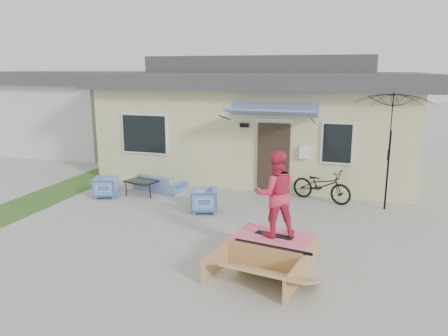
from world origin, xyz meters
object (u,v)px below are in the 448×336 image
(patio_umbrella, at_px, (390,144))
(skateboard, at_px, (274,235))
(armchair_right, at_px, (204,199))
(coffee_table, at_px, (144,187))
(skate_ramp, at_px, (273,249))
(loveseat, at_px, (160,180))
(bicycle, at_px, (322,182))
(armchair_left, at_px, (106,186))
(skater, at_px, (275,192))

(patio_umbrella, height_order, skateboard, patio_umbrella)
(armchair_right, distance_m, coffee_table, 2.50)
(armchair_right, xyz_separation_m, patio_umbrella, (4.50, 1.63, 1.40))
(skateboard, bearing_deg, skate_ramp, -86.74)
(armchair_right, distance_m, patio_umbrella, 4.99)
(loveseat, bearing_deg, skate_ramp, 153.02)
(loveseat, height_order, bicycle, bicycle)
(loveseat, distance_m, coffee_table, 0.56)
(armchair_left, relative_size, patio_umbrella, 0.30)
(coffee_table, bearing_deg, loveseat, 58.52)
(armchair_right, xyz_separation_m, coffee_table, (-2.27, 1.05, -0.13))
(armchair_left, relative_size, skateboard, 0.87)
(armchair_right, bearing_deg, bicycle, 106.17)
(skater, bearing_deg, skateboard, 180.00)
(bicycle, relative_size, skater, 1.05)
(coffee_table, bearing_deg, skate_ramp, -37.02)
(patio_umbrella, xyz_separation_m, skateboard, (-2.22, -3.96, -1.23))
(coffee_table, relative_size, skater, 0.52)
(patio_umbrella, bearing_deg, bicycle, 171.91)
(loveseat, bearing_deg, armchair_left, 58.24)
(armchair_right, distance_m, skater, 3.41)
(armchair_right, height_order, skater, skater)
(bicycle, bearing_deg, loveseat, 114.45)
(bicycle, distance_m, patio_umbrella, 2.07)
(loveseat, xyz_separation_m, armchair_left, (-1.18, -1.09, 0.00))
(armchair_left, bearing_deg, armchair_right, -117.03)
(skateboard, bearing_deg, loveseat, 151.03)
(skateboard, bearing_deg, armchair_right, 147.47)
(skate_ramp, bearing_deg, armchair_left, 162.54)
(armchair_right, bearing_deg, skater, 26.98)
(armchair_right, relative_size, skater, 0.42)
(armchair_left, distance_m, armchair_right, 3.19)
(bicycle, bearing_deg, skate_ramp, -167.13)
(armchair_right, height_order, skate_ramp, armchair_right)
(loveseat, height_order, skater, skater)
(skate_ramp, bearing_deg, coffee_table, 152.82)
(loveseat, relative_size, patio_umbrella, 0.76)
(coffee_table, height_order, patio_umbrella, patio_umbrella)
(loveseat, height_order, skateboard, loveseat)
(loveseat, distance_m, skate_ramp, 5.77)
(bicycle, height_order, skate_ramp, bicycle)
(coffee_table, relative_size, skateboard, 1.14)
(skater, bearing_deg, armchair_left, -51.71)
(bicycle, distance_m, skate_ramp, 4.29)
(coffee_table, xyz_separation_m, skate_ramp, (4.54, -3.42, 0.03))
(armchair_left, bearing_deg, coffee_table, -74.53)
(skate_ramp, bearing_deg, skater, 90.00)
(armchair_left, xyz_separation_m, skateboard, (5.44, -2.76, 0.19))
(armchair_left, bearing_deg, bicycle, -95.77)
(loveseat, height_order, armchair_right, armchair_right)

